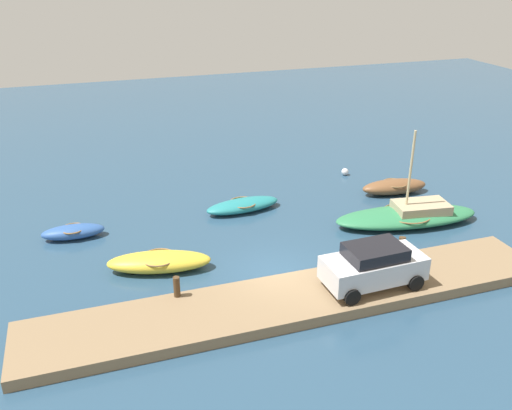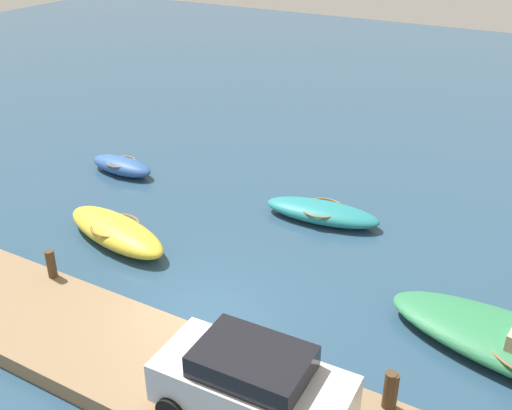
{
  "view_description": "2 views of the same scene",
  "coord_description": "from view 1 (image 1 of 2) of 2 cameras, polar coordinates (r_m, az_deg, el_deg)",
  "views": [
    {
      "loc": [
        -7.0,
        -18.3,
        12.12
      ],
      "look_at": [
        0.48,
        4.26,
        1.28
      ],
      "focal_mm": 38.37,
      "sensor_mm": 36.0,
      "label": 1
    },
    {
      "loc": [
        7.37,
        -10.2,
        9.91
      ],
      "look_at": [
        -0.96,
        4.47,
        1.11
      ],
      "focal_mm": 42.14,
      "sensor_mm": 36.0,
      "label": 2
    }
  ],
  "objects": [
    {
      "name": "parked_car",
      "position": [
        21.52,
        12.16,
        -6.15
      ],
      "size": [
        3.98,
        2.06,
        1.72
      ],
      "rotation": [
        0.0,
        0.0,
        0.03
      ],
      "color": "silver",
      "rests_on": "dock_platform"
    },
    {
      "name": "sailboat_green",
      "position": [
        28.07,
        15.6,
        -1.03
      ],
      "size": [
        7.52,
        3.28,
        4.79
      ],
      "rotation": [
        0.0,
        0.0,
        -0.13
      ],
      "color": "#2D7A4C",
      "rests_on": "ground_plane"
    },
    {
      "name": "mooring_post_west",
      "position": [
        20.87,
        -8.26,
        -8.43
      ],
      "size": [
        0.25,
        0.25,
        0.82
      ],
      "primitive_type": "cylinder",
      "color": "#47331E",
      "rests_on": "dock_platform"
    },
    {
      "name": "rowboat_yellow",
      "position": [
        23.48,
        -10.07,
        -5.84
      ],
      "size": [
        4.57,
        2.4,
        0.79
      ],
      "rotation": [
        0.0,
        0.0,
        -0.23
      ],
      "color": "gold",
      "rests_on": "ground_plane"
    },
    {
      "name": "marker_buoy",
      "position": [
        33.61,
        9.26,
        3.44
      ],
      "size": [
        0.43,
        0.43,
        0.43
      ],
      "primitive_type": "sphere",
      "color": "silver",
      "rests_on": "ground_plane"
    },
    {
      "name": "mooring_post_mid_west",
      "position": [
        24.03,
        14.87,
        -4.22
      ],
      "size": [
        0.25,
        0.25,
        0.9
      ],
      "primitive_type": "cylinder",
      "color": "#47331E",
      "rests_on": "dock_platform"
    },
    {
      "name": "dinghy_blue",
      "position": [
        27.09,
        -18.53,
        -2.65
      ],
      "size": [
        2.92,
        1.21,
        0.64
      ],
      "rotation": [
        0.0,
        0.0,
        -0.05
      ],
      "color": "#2D569E",
      "rests_on": "ground_plane"
    },
    {
      "name": "rowboat_teal",
      "position": [
        28.42,
        -1.38,
        -0.02
      ],
      "size": [
        4.08,
        1.76,
        0.62
      ],
      "rotation": [
        0.0,
        0.0,
        0.1
      ],
      "color": "teal",
      "rests_on": "ground_plane"
    },
    {
      "name": "dock_platform",
      "position": [
        21.17,
        4.38,
        -9.76
      ],
      "size": [
        20.58,
        3.15,
        0.44
      ],
      "primitive_type": "cube",
      "color": "#846B4C",
      "rests_on": "ground_plane"
    },
    {
      "name": "ground_plane",
      "position": [
        23.04,
        2.22,
        -7.24
      ],
      "size": [
        84.0,
        84.0,
        0.0
      ],
      "primitive_type": "plane",
      "color": "navy"
    },
    {
      "name": "mooring_post_mid_east",
      "position": [
        24.08,
        15.05,
        -4.2
      ],
      "size": [
        0.18,
        0.18,
        0.88
      ],
      "primitive_type": "cylinder",
      "color": "#47331E",
      "rests_on": "dock_platform"
    },
    {
      "name": "rowboat_brown",
      "position": [
        31.44,
        14.22,
        1.88
      ],
      "size": [
        3.87,
        1.61,
        0.81
      ],
      "rotation": [
        0.0,
        0.0,
        -0.08
      ],
      "color": "brown",
      "rests_on": "ground_plane"
    }
  ]
}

